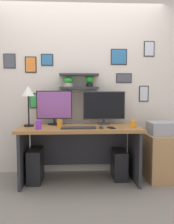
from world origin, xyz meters
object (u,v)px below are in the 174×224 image
at_px(monitor_left, 54,107).
at_px(pen_cup, 60,123).
at_px(computer_tower_right, 119,164).
at_px(coffee_mug, 133,124).
at_px(computer_tower_left, 36,165).
at_px(water_cup, 38,125).
at_px(desk_lamp, 28,94).
at_px(cell_phone, 111,128).
at_px(desk, 80,141).
at_px(monitor_right, 104,107).
at_px(printer, 163,128).
at_px(computer_mouse, 101,127).
at_px(keyboard, 78,128).
at_px(drawer_cabinet, 162,157).

relative_size(monitor_left, pen_cup, 4.95).
relative_size(pen_cup, computer_tower_right, 0.25).
bearing_deg(computer_tower_right, monitor_left, 173.12).
height_order(coffee_mug, computer_tower_left, coffee_mug).
relative_size(water_cup, computer_tower_left, 0.25).
bearing_deg(desk_lamp, water_cup, -56.10).
relative_size(cell_phone, computer_tower_right, 0.35).
height_order(coffee_mug, computer_tower_right, coffee_mug).
relative_size(desk, monitor_left, 3.25).
xyz_separation_m(desk, computer_tower_right, (0.55, 0.05, -0.34)).
xyz_separation_m(cell_phone, computer_tower_right, (0.15, 0.26, -0.56)).
relative_size(monitor_right, computer_tower_right, 1.49).
bearing_deg(water_cup, desk, 24.36).
distance_m(coffee_mug, printer, 0.46).
height_order(computer_mouse, computer_tower_right, computer_mouse).
height_order(keyboard, pen_cup, pen_cup).
bearing_deg(drawer_cabinet, monitor_left, 172.43).
xyz_separation_m(monitor_right, computer_tower_left, (-0.95, -0.18, -0.78)).
height_order(desk, cell_phone, cell_phone).
distance_m(cell_phone, water_cup, 0.92).
relative_size(cell_phone, coffee_mug, 1.56).
bearing_deg(monitor_left, cell_phone, -26.06).
bearing_deg(water_cup, computer_tower_left, 110.85).
bearing_deg(monitor_right, monitor_left, -179.99).
bearing_deg(coffee_mug, desk_lamp, 173.52).
relative_size(monitor_left, computer_tower_left, 1.12).
bearing_deg(computer_mouse, keyboard, -178.24).
bearing_deg(monitor_left, keyboard, -48.91).
height_order(monitor_left, cell_phone, monitor_left).
relative_size(keyboard, coffee_mug, 4.89).
bearing_deg(keyboard, printer, 8.94).
bearing_deg(computer_tower_left, pen_cup, -6.19).
bearing_deg(pen_cup, keyboard, -33.65).
bearing_deg(desk, keyboard, -95.26).
bearing_deg(computer_tower_left, coffee_mug, -5.64).
distance_m(monitor_right, pen_cup, 0.68).
bearing_deg(coffee_mug, monitor_right, 138.01).
bearing_deg(drawer_cabinet, water_cup, -173.16).
bearing_deg(monitor_left, coffee_mug, -16.44).
xyz_separation_m(pen_cup, computer_tower_right, (0.82, 0.11, -0.60)).
height_order(monitor_right, printer, monitor_right).
relative_size(pen_cup, water_cup, 0.91).
height_order(desk, desk_lamp, desk_lamp).
bearing_deg(keyboard, cell_phone, 1.81).
bearing_deg(drawer_cabinet, keyboard, -171.06).
height_order(keyboard, drawer_cabinet, keyboard).
height_order(computer_mouse, water_cup, water_cup).
relative_size(desk, computer_mouse, 17.88).
xyz_separation_m(computer_mouse, computer_tower_left, (-0.87, 0.19, -0.54)).
distance_m(monitor_left, cell_phone, 0.87).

